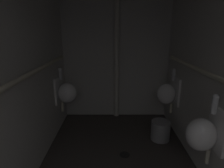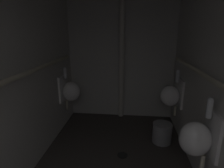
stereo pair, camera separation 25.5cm
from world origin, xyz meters
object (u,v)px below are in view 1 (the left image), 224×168
object	(u,v)px
urinal_left_mid	(66,92)
urinal_right_far	(167,93)
urinal_right_mid	(203,133)
floor_drain	(124,154)
standpipe_back_wall	(116,57)
waste_bin	(160,130)

from	to	relation	value
urinal_left_mid	urinal_right_far	size ratio (longest dim) A/B	1.00
urinal_right_mid	urinal_left_mid	bearing A→B (deg)	142.21
urinal_left_mid	urinal_right_mid	size ratio (longest dim) A/B	1.00
floor_drain	urinal_left_mid	bearing A→B (deg)	141.70
urinal_right_mid	urinal_right_far	bearing A→B (deg)	90.00
urinal_right_mid	standpipe_back_wall	distance (m)	2.00
floor_drain	waste_bin	world-z (taller)	waste_bin
urinal_right_mid	floor_drain	size ratio (longest dim) A/B	5.39
floor_drain	waste_bin	size ratio (longest dim) A/B	0.47
urinal_right_far	standpipe_back_wall	bearing A→B (deg)	147.95
urinal_right_mid	urinal_right_far	xyz separation A→B (m)	(0.00, 1.24, 0.00)
standpipe_back_wall	floor_drain	world-z (taller)	standpipe_back_wall
urinal_right_far	floor_drain	world-z (taller)	urinal_right_far
urinal_right_mid	waste_bin	world-z (taller)	urinal_right_mid
urinal_right_far	standpipe_back_wall	world-z (taller)	standpipe_back_wall
standpipe_back_wall	urinal_right_mid	bearing A→B (deg)	-64.83
urinal_left_mid	urinal_right_far	xyz separation A→B (m)	(1.67, -0.06, 0.00)
urinal_left_mid	urinal_right_mid	distance (m)	2.11
standpipe_back_wall	waste_bin	xyz separation A→B (m)	(0.67, -0.80, -1.03)
standpipe_back_wall	urinal_left_mid	bearing A→B (deg)	-151.40
urinal_right_far	waste_bin	bearing A→B (deg)	-117.93
urinal_left_mid	urinal_right_far	distance (m)	1.67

